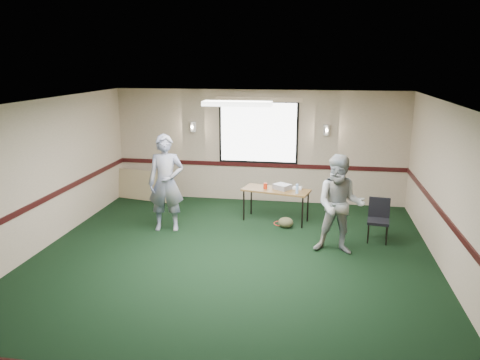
% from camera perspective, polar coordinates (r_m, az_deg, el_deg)
% --- Properties ---
extents(ground, '(8.00, 8.00, 0.00)m').
position_cam_1_polar(ground, '(7.91, -1.57, -10.80)').
color(ground, black).
rests_on(ground, ground).
extents(room_shell, '(8.00, 8.02, 8.00)m').
position_cam_1_polar(room_shell, '(9.42, 0.82, 3.47)').
color(room_shell, tan).
rests_on(room_shell, ground).
extents(folding_table, '(1.50, 0.86, 0.70)m').
position_cam_1_polar(folding_table, '(9.97, 4.41, -1.43)').
color(folding_table, brown).
rests_on(folding_table, ground).
extents(projector, '(0.42, 0.41, 0.11)m').
position_cam_1_polar(projector, '(9.97, 5.17, -0.82)').
color(projector, '#919299').
rests_on(projector, folding_table).
extents(game_console, '(0.20, 0.17, 0.05)m').
position_cam_1_polar(game_console, '(10.02, 7.02, -0.97)').
color(game_console, silver).
rests_on(game_console, folding_table).
extents(red_cup, '(0.08, 0.08, 0.12)m').
position_cam_1_polar(red_cup, '(9.97, 3.11, -0.73)').
color(red_cup, red).
rests_on(red_cup, folding_table).
extents(water_bottle, '(0.06, 0.06, 0.20)m').
position_cam_1_polar(water_bottle, '(9.67, 6.97, -1.07)').
color(water_bottle, '#8CAFE5').
rests_on(water_bottle, folding_table).
extents(duffel_bag, '(0.35, 0.28, 0.22)m').
position_cam_1_polar(duffel_bag, '(9.74, 5.59, -5.18)').
color(duffel_bag, '#4D4C2C').
rests_on(duffel_bag, ground).
extents(cable_coil, '(0.39, 0.39, 0.02)m').
position_cam_1_polar(cable_coil, '(9.99, 5.05, -5.30)').
color(cable_coil, red).
rests_on(cable_coil, ground).
extents(folded_table, '(1.43, 0.50, 0.73)m').
position_cam_1_polar(folded_table, '(11.81, -11.72, -0.64)').
color(folded_table, tan).
rests_on(folded_table, ground).
extents(conference_chair, '(0.45, 0.46, 0.82)m').
position_cam_1_polar(conference_chair, '(9.34, 16.55, -4.24)').
color(conference_chair, black).
rests_on(conference_chair, ground).
extents(person_left, '(0.78, 0.58, 1.96)m').
position_cam_1_polar(person_left, '(9.48, -9.01, -0.37)').
color(person_left, '#404F8D').
rests_on(person_left, ground).
extents(person_right, '(0.92, 0.75, 1.79)m').
position_cam_1_polar(person_right, '(8.43, 12.07, -2.99)').
color(person_right, '#7C9DC1').
rests_on(person_right, ground).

